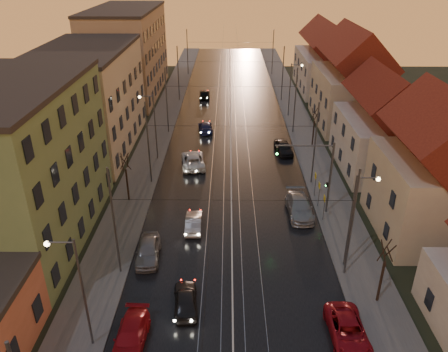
{
  "coord_description": "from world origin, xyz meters",
  "views": [
    {
      "loc": [
        -0.38,
        -17.63,
        21.84
      ],
      "look_at": [
        -0.73,
        19.74,
        2.97
      ],
      "focal_mm": 35.0,
      "sensor_mm": 36.0,
      "label": 1
    }
  ],
  "objects_px": {
    "street_lamp_1": "(356,213)",
    "street_lamp_2": "(152,121)",
    "driving_car_3": "(206,127)",
    "driving_car_4": "(205,94)",
    "parked_right_2": "(284,148)",
    "parked_left_3": "(148,250)",
    "driving_car_2": "(193,160)",
    "street_lamp_3": "(292,85)",
    "driving_car_1": "(194,222)",
    "street_lamp_0": "(77,284)",
    "driving_car_0": "(186,300)",
    "parked_right_1": "(299,207)",
    "parked_right_0": "(348,331)",
    "traffic_light_mast": "(320,169)",
    "parked_left_2": "(131,337)"
  },
  "relations": [
    {
      "from": "street_lamp_1",
      "to": "parked_left_3",
      "type": "xyz_separation_m",
      "value": [
        -15.85,
        0.83,
        -4.12
      ]
    },
    {
      "from": "street_lamp_3",
      "to": "driving_car_2",
      "type": "relative_size",
      "value": 1.45
    },
    {
      "from": "street_lamp_1",
      "to": "parked_right_1",
      "type": "xyz_separation_m",
      "value": [
        -2.72,
        7.73,
        -4.09
      ]
    },
    {
      "from": "driving_car_3",
      "to": "parked_right_2",
      "type": "distance_m",
      "value": 12.43
    },
    {
      "from": "driving_car_2",
      "to": "traffic_light_mast",
      "type": "bearing_deg",
      "value": 133.17
    },
    {
      "from": "street_lamp_1",
      "to": "parked_left_3",
      "type": "height_order",
      "value": "street_lamp_1"
    },
    {
      "from": "parked_right_0",
      "to": "parked_right_1",
      "type": "height_order",
      "value": "parked_right_1"
    },
    {
      "from": "parked_right_2",
      "to": "parked_left_3",
      "type": "bearing_deg",
      "value": -129.75
    },
    {
      "from": "driving_car_1",
      "to": "driving_car_2",
      "type": "relative_size",
      "value": 0.72
    },
    {
      "from": "parked_left_2",
      "to": "parked_right_2",
      "type": "bearing_deg",
      "value": 68.76
    },
    {
      "from": "street_lamp_0",
      "to": "parked_right_0",
      "type": "relative_size",
      "value": 1.64
    },
    {
      "from": "driving_car_1",
      "to": "driving_car_3",
      "type": "relative_size",
      "value": 0.89
    },
    {
      "from": "street_lamp_3",
      "to": "driving_car_2",
      "type": "distance_m",
      "value": 22.73
    },
    {
      "from": "parked_right_2",
      "to": "driving_car_3",
      "type": "bearing_deg",
      "value": 135.67
    },
    {
      "from": "driving_car_0",
      "to": "driving_car_2",
      "type": "relative_size",
      "value": 0.73
    },
    {
      "from": "street_lamp_1",
      "to": "driving_car_4",
      "type": "bearing_deg",
      "value": 106.58
    },
    {
      "from": "traffic_light_mast",
      "to": "parked_right_2",
      "type": "relative_size",
      "value": 1.63
    },
    {
      "from": "driving_car_0",
      "to": "parked_right_2",
      "type": "bearing_deg",
      "value": -116.25
    },
    {
      "from": "street_lamp_0",
      "to": "street_lamp_3",
      "type": "distance_m",
      "value": 47.62
    },
    {
      "from": "street_lamp_0",
      "to": "driving_car_1",
      "type": "relative_size",
      "value": 2.01
    },
    {
      "from": "driving_car_2",
      "to": "street_lamp_3",
      "type": "bearing_deg",
      "value": -134.57
    },
    {
      "from": "street_lamp_2",
      "to": "parked_left_3",
      "type": "xyz_separation_m",
      "value": [
        2.36,
        -19.17,
        -4.12
      ]
    },
    {
      "from": "parked_right_0",
      "to": "parked_right_1",
      "type": "xyz_separation_m",
      "value": [
        -0.88,
        15.12,
        0.12
      ]
    },
    {
      "from": "driving_car_0",
      "to": "parked_left_3",
      "type": "xyz_separation_m",
      "value": [
        -3.5,
        5.49,
        0.08
      ]
    },
    {
      "from": "driving_car_1",
      "to": "street_lamp_2",
      "type": "bearing_deg",
      "value": -70.7
    },
    {
      "from": "driving_car_4",
      "to": "parked_right_2",
      "type": "xyz_separation_m",
      "value": [
        10.89,
        -23.36,
        0.01
      ]
    },
    {
      "from": "street_lamp_0",
      "to": "parked_right_2",
      "type": "distance_m",
      "value": 34.06
    },
    {
      "from": "driving_car_3",
      "to": "parked_left_3",
      "type": "distance_m",
      "value": 28.77
    },
    {
      "from": "driving_car_1",
      "to": "parked_right_1",
      "type": "distance_m",
      "value": 10.11
    },
    {
      "from": "street_lamp_0",
      "to": "parked_left_3",
      "type": "xyz_separation_m",
      "value": [
        2.36,
        8.83,
        -4.12
      ]
    },
    {
      "from": "street_lamp_2",
      "to": "driving_car_0",
      "type": "distance_m",
      "value": 25.69
    },
    {
      "from": "street_lamp_0",
      "to": "street_lamp_1",
      "type": "distance_m",
      "value": 19.89
    },
    {
      "from": "driving_car_0",
      "to": "driving_car_3",
      "type": "relative_size",
      "value": 0.89
    },
    {
      "from": "parked_right_1",
      "to": "traffic_light_mast",
      "type": "bearing_deg",
      "value": 7.68
    },
    {
      "from": "parked_right_0",
      "to": "parked_right_2",
      "type": "height_order",
      "value": "parked_right_2"
    },
    {
      "from": "driving_car_4",
      "to": "street_lamp_0",
      "type": "bearing_deg",
      "value": 82.98
    },
    {
      "from": "traffic_light_mast",
      "to": "driving_car_1",
      "type": "relative_size",
      "value": 1.81
    },
    {
      "from": "street_lamp_1",
      "to": "street_lamp_2",
      "type": "distance_m",
      "value": 27.05
    },
    {
      "from": "traffic_light_mast",
      "to": "parked_right_2",
      "type": "xyz_separation_m",
      "value": [
        -1.5,
        14.0,
        -3.85
      ]
    },
    {
      "from": "driving_car_1",
      "to": "driving_car_4",
      "type": "bearing_deg",
      "value": -90.3
    },
    {
      "from": "street_lamp_1",
      "to": "driving_car_0",
      "type": "distance_m",
      "value": 13.85
    },
    {
      "from": "street_lamp_1",
      "to": "street_lamp_2",
      "type": "height_order",
      "value": "same"
    },
    {
      "from": "driving_car_0",
      "to": "driving_car_2",
      "type": "xyz_separation_m",
      "value": [
        -1.16,
        22.84,
        0.08
      ]
    },
    {
      "from": "street_lamp_2",
      "to": "driving_car_3",
      "type": "xyz_separation_m",
      "value": [
        5.62,
        9.41,
        -4.23
      ]
    },
    {
      "from": "driving_car_0",
      "to": "driving_car_3",
      "type": "xyz_separation_m",
      "value": [
        -0.24,
        34.07,
        -0.03
      ]
    },
    {
      "from": "traffic_light_mast",
      "to": "parked_left_2",
      "type": "xyz_separation_m",
      "value": [
        -14.38,
        -15.99,
        -3.93
      ]
    },
    {
      "from": "street_lamp_2",
      "to": "street_lamp_1",
      "type": "bearing_deg",
      "value": -47.68
    },
    {
      "from": "street_lamp_0",
      "to": "driving_car_3",
      "type": "distance_m",
      "value": 38.06
    },
    {
      "from": "street_lamp_2",
      "to": "parked_left_2",
      "type": "xyz_separation_m",
      "value": [
        2.72,
        -27.99,
        -4.21
      ]
    },
    {
      "from": "driving_car_3",
      "to": "driving_car_4",
      "type": "relative_size",
      "value": 1.03
    }
  ]
}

